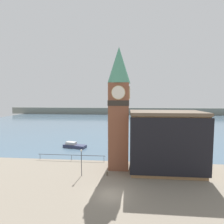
{
  "coord_description": "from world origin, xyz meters",
  "views": [
    {
      "loc": [
        2.04,
        -21.56,
        12.45
      ],
      "look_at": [
        -0.45,
        6.73,
        10.17
      ],
      "focal_mm": 28.0,
      "sensor_mm": 36.0,
      "label": 1
    }
  ],
  "objects_px": {
    "lamp_post": "(81,158)",
    "mooring_bollard_near": "(107,173)",
    "pier_building": "(166,141)",
    "boat_near": "(74,145)",
    "clock_tower": "(119,105)"
  },
  "relations": [
    {
      "from": "pier_building",
      "to": "lamp_post",
      "type": "distance_m",
      "value": 14.28
    },
    {
      "from": "clock_tower",
      "to": "mooring_bollard_near",
      "type": "distance_m",
      "value": 11.56
    },
    {
      "from": "pier_building",
      "to": "mooring_bollard_near",
      "type": "xyz_separation_m",
      "value": [
        -9.7,
        -2.67,
        -4.76
      ]
    },
    {
      "from": "pier_building",
      "to": "lamp_post",
      "type": "xyz_separation_m",
      "value": [
        -13.76,
        -3.15,
        -2.16
      ]
    },
    {
      "from": "boat_near",
      "to": "pier_building",
      "type": "bearing_deg",
      "value": -18.55
    },
    {
      "from": "mooring_bollard_near",
      "to": "lamp_post",
      "type": "height_order",
      "value": "lamp_post"
    },
    {
      "from": "boat_near",
      "to": "lamp_post",
      "type": "xyz_separation_m",
      "value": [
        6.15,
        -15.73,
        2.48
      ]
    },
    {
      "from": "clock_tower",
      "to": "lamp_post",
      "type": "distance_m",
      "value": 10.85
    },
    {
      "from": "pier_building",
      "to": "boat_near",
      "type": "distance_m",
      "value": 24.01
    },
    {
      "from": "mooring_bollard_near",
      "to": "boat_near",
      "type": "bearing_deg",
      "value": 123.82
    },
    {
      "from": "boat_near",
      "to": "mooring_bollard_near",
      "type": "relative_size",
      "value": 8.95
    },
    {
      "from": "clock_tower",
      "to": "pier_building",
      "type": "xyz_separation_m",
      "value": [
        8.0,
        -0.79,
        -6.14
      ]
    },
    {
      "from": "pier_building",
      "to": "mooring_bollard_near",
      "type": "height_order",
      "value": "pier_building"
    },
    {
      "from": "pier_building",
      "to": "mooring_bollard_near",
      "type": "relative_size",
      "value": 17.72
    },
    {
      "from": "lamp_post",
      "to": "mooring_bollard_near",
      "type": "bearing_deg",
      "value": 6.64
    }
  ]
}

